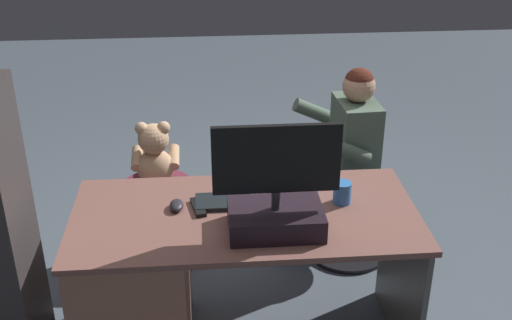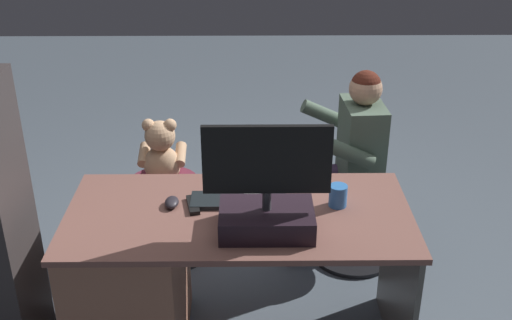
# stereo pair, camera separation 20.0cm
# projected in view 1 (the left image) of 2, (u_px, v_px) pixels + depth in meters

# --- Properties ---
(ground_plane) EXTENTS (10.00, 10.00, 0.00)m
(ground_plane) POSITION_uv_depth(u_px,v_px,m) (241.00, 289.00, 3.40)
(ground_plane) COLOR #515C67
(desk) EXTENTS (1.48, 0.71, 0.72)m
(desk) POSITION_uv_depth(u_px,v_px,m) (159.00, 281.00, 2.83)
(desk) COLOR brown
(desk) RESTS_ON ground_plane
(monitor) EXTENTS (0.50, 0.25, 0.46)m
(monitor) POSITION_uv_depth(u_px,v_px,m) (276.00, 202.00, 2.54)
(monitor) COLOR black
(monitor) RESTS_ON desk
(keyboard) EXTENTS (0.42, 0.14, 0.02)m
(keyboard) POSITION_uv_depth(u_px,v_px,m) (244.00, 201.00, 2.78)
(keyboard) COLOR black
(keyboard) RESTS_ON desk
(computer_mouse) EXTENTS (0.06, 0.10, 0.04)m
(computer_mouse) POSITION_uv_depth(u_px,v_px,m) (177.00, 205.00, 2.73)
(computer_mouse) COLOR #28242B
(computer_mouse) RESTS_ON desk
(cup) EXTENTS (0.08, 0.08, 0.10)m
(cup) POSITION_uv_depth(u_px,v_px,m) (342.00, 193.00, 2.77)
(cup) COLOR #3372BF
(cup) RESTS_ON desk
(tv_remote) EXTENTS (0.07, 0.16, 0.02)m
(tv_remote) POSITION_uv_depth(u_px,v_px,m) (198.00, 207.00, 2.74)
(tv_remote) COLOR black
(tv_remote) RESTS_ON desk
(notebook_binder) EXTENTS (0.25, 0.32, 0.02)m
(notebook_binder) POSITION_uv_depth(u_px,v_px,m) (274.00, 213.00, 2.69)
(notebook_binder) COLOR silver
(notebook_binder) RESTS_ON desk
(office_chair_teddy) EXTENTS (0.50, 0.50, 0.45)m
(office_chair_teddy) POSITION_uv_depth(u_px,v_px,m) (159.00, 216.00, 3.58)
(office_chair_teddy) COLOR black
(office_chair_teddy) RESTS_ON ground_plane
(teddy_bear) EXTENTS (0.26, 0.26, 0.37)m
(teddy_bear) POSITION_uv_depth(u_px,v_px,m) (155.00, 156.00, 3.43)
(teddy_bear) COLOR #D9AA80
(teddy_bear) RESTS_ON office_chair_teddy
(visitor_chair) EXTENTS (0.47, 0.47, 0.45)m
(visitor_chair) POSITION_uv_depth(u_px,v_px,m) (350.00, 211.00, 3.60)
(visitor_chair) COLOR black
(visitor_chair) RESTS_ON ground_plane
(person) EXTENTS (0.53, 0.49, 1.11)m
(person) POSITION_uv_depth(u_px,v_px,m) (337.00, 151.00, 3.43)
(person) COLOR #536856
(person) RESTS_ON ground_plane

